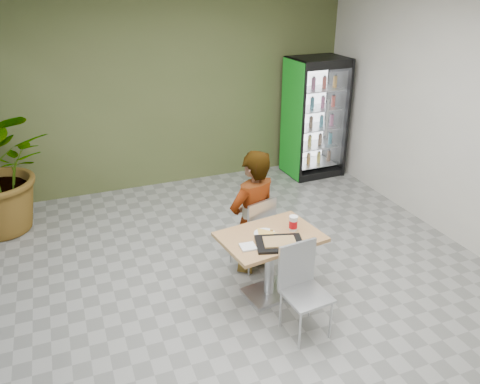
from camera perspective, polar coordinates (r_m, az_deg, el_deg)
name	(u,v)px	position (r m, az deg, el deg)	size (l,w,h in m)	color
ground	(252,305)	(5.12, 1.41, -13.56)	(7.00, 7.00, 0.00)	gray
room_envelope	(253,165)	(4.31, 1.64, 3.35)	(6.00, 7.00, 3.20)	beige
dining_table	(270,253)	(4.95, 3.66, -7.42)	(1.10, 0.84, 0.75)	#AF884B
chair_far	(256,228)	(5.41, 2.00, -4.41)	(0.51, 0.51, 0.92)	#B4B7B9
chair_near	(302,281)	(4.57, 7.51, -10.76)	(0.44, 0.44, 0.91)	#B4B7B9
seated_woman	(253,223)	(5.40, 1.55, -3.79)	(0.65, 0.42, 1.77)	black
pizza_plate	(265,233)	(4.85, 3.04, -4.99)	(0.30, 0.23, 0.03)	silver
soda_cup	(293,223)	(4.92, 6.51, -3.83)	(0.09, 0.09, 0.16)	silver
napkin_stack	(248,247)	(4.62, 0.97, -6.69)	(0.15, 0.15, 0.02)	silver
cafeteria_tray	(280,243)	(4.68, 4.84, -6.27)	(0.47, 0.34, 0.03)	black
beverage_fridge	(315,118)	(8.09, 9.11, 8.92)	(0.93, 0.73, 1.99)	black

